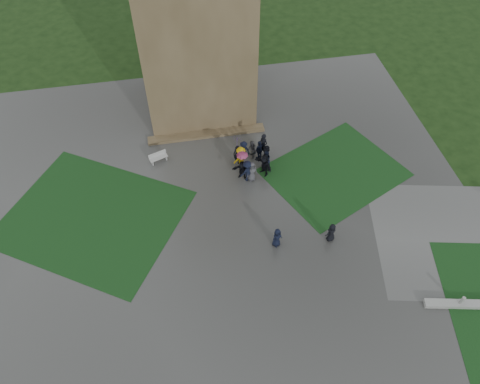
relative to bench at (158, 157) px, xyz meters
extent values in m
plane|color=black|center=(3.83, -8.45, -0.42)|extent=(120.00, 120.00, 0.00)
cube|color=#363634|center=(3.83, -6.45, -0.41)|extent=(34.00, 34.00, 0.02)
cube|color=#123314|center=(-4.67, -4.45, -0.40)|extent=(14.10, 13.46, 0.01)
cube|color=#123314|center=(12.33, -3.45, -0.40)|extent=(11.12, 10.15, 0.01)
cube|color=brown|center=(3.83, 2.15, -0.29)|extent=(9.00, 0.80, 0.22)
cylinder|color=gray|center=(16.09, -14.75, 0.03)|extent=(0.20, 0.20, 0.90)
cube|color=#B2B1AD|center=(0.02, -0.06, -0.01)|extent=(1.40, 0.83, 0.05)
cube|color=#B2B1AD|center=(-0.49, -0.24, -0.21)|extent=(0.19, 0.36, 0.38)
cube|color=#B2B1AD|center=(0.53, 0.12, -0.21)|extent=(0.19, 0.36, 0.38)
cube|color=#B2B1AD|center=(-0.05, 0.13, 0.20)|extent=(1.28, 0.49, 0.36)
imported|color=black|center=(7.74, -1.45, 0.35)|extent=(0.58, 1.42, 1.51)
imported|color=black|center=(7.31, -1.05, 0.44)|extent=(1.12, 1.02, 1.68)
imported|color=black|center=(7.66, -0.68, 0.55)|extent=(0.79, 0.82, 1.90)
imported|color=#434348|center=(6.77, -0.84, 0.35)|extent=(0.45, 0.75, 1.51)
imported|color=black|center=(6.21, -0.69, 0.33)|extent=(1.05, 0.97, 1.46)
imported|color=black|center=(5.64, -1.19, 0.40)|extent=(0.69, 0.67, 1.60)
imported|color=#CB9E0B|center=(5.82, -1.61, 0.51)|extent=(1.32, 1.08, 1.81)
imported|color=black|center=(5.72, -2.66, 0.34)|extent=(1.47, 0.99, 1.49)
imported|color=black|center=(6.04, -2.98, 0.48)|extent=(1.27, 1.00, 1.75)
imported|color=#434348|center=(6.34, -3.02, 0.41)|extent=(0.91, 0.75, 1.62)
imported|color=black|center=(7.33, -2.62, 0.48)|extent=(1.30, 1.72, 1.77)
imported|color=black|center=(7.52, -2.16, 0.44)|extent=(0.93, 0.74, 1.68)
imported|color=#D45793|center=(5.72, -2.66, 1.62)|extent=(0.78, 0.78, 0.68)
imported|color=#633695|center=(5.64, -1.19, 1.63)|extent=(0.87, 0.87, 0.80)
imported|color=black|center=(6.78, -8.76, 0.35)|extent=(0.88, 0.81, 1.50)
imported|color=black|center=(10.22, -8.98, 0.32)|extent=(0.83, 0.69, 1.45)
camera|label=1|loc=(1.48, -24.87, 24.06)|focal=35.00mm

